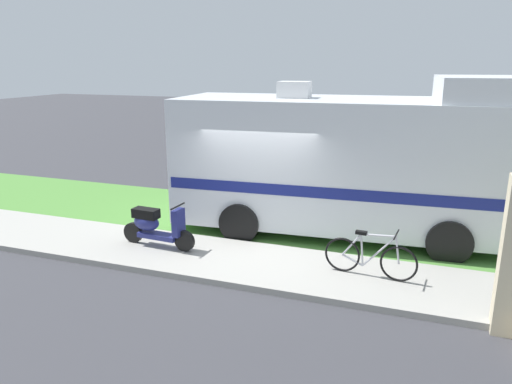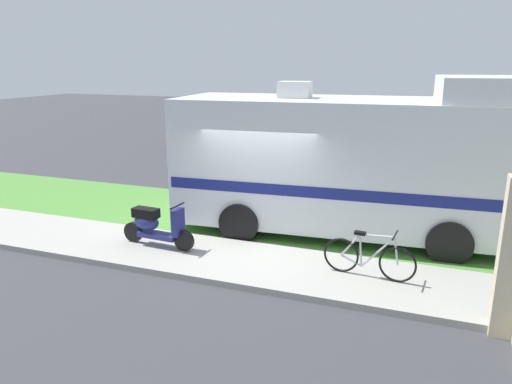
% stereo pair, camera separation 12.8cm
% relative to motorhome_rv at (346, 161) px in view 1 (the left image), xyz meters
% --- Properties ---
extents(ground_plane, '(80.00, 80.00, 0.00)m').
position_rel_motorhome_rv_xyz_m(ground_plane, '(-1.63, -1.37, -1.72)').
color(ground_plane, '#38383D').
extents(sidewalk, '(24.00, 2.00, 0.12)m').
position_rel_motorhome_rv_xyz_m(sidewalk, '(-1.63, -2.57, -1.66)').
color(sidewalk, '#9E9B93').
rests_on(sidewalk, ground).
extents(grass_strip, '(24.00, 3.40, 0.08)m').
position_rel_motorhome_rv_xyz_m(grass_strip, '(-1.63, 0.13, -1.68)').
color(grass_strip, '#4C8438').
rests_on(grass_strip, ground).
extents(motorhome_rv, '(7.58, 3.10, 3.61)m').
position_rel_motorhome_rv_xyz_m(motorhome_rv, '(0.00, 0.00, 0.00)').
color(motorhome_rv, silver).
rests_on(motorhome_rv, ground).
extents(scooter, '(1.72, 0.50, 0.97)m').
position_rel_motorhome_rv_xyz_m(scooter, '(-3.54, -2.48, -1.14)').
color(scooter, black).
rests_on(scooter, ground).
extents(bicycle, '(1.67, 0.52, 0.88)m').
position_rel_motorhome_rv_xyz_m(bicycle, '(0.89, -2.48, -1.22)').
color(bicycle, black).
rests_on(bicycle, ground).
extents(pickup_truck_near, '(5.28, 2.23, 1.89)m').
position_rel_motorhome_rv_xyz_m(pickup_truck_near, '(0.80, 4.42, -0.72)').
color(pickup_truck_near, silver).
rests_on(pickup_truck_near, ground).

